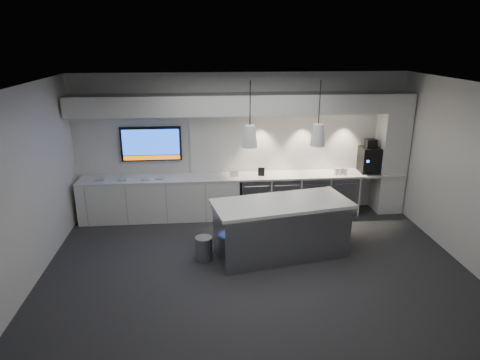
{
  "coord_description": "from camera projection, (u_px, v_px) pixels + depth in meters",
  "views": [
    {
      "loc": [
        -0.84,
        -6.36,
        3.65
      ],
      "look_at": [
        -0.16,
        1.1,
        1.16
      ],
      "focal_mm": 32.0,
      "sensor_mm": 36.0,
      "label": 1
    }
  ],
  "objects": [
    {
      "name": "wall_tv",
      "position": [
        151.0,
        144.0,
        8.89
      ],
      "size": [
        1.25,
        0.07,
        0.72
      ],
      "color": "black",
      "rests_on": "wall_back"
    },
    {
      "name": "tray_a",
      "position": [
        100.0,
        180.0,
        8.67
      ],
      "size": [
        0.19,
        0.19,
        0.02
      ],
      "primitive_type": "cube",
      "rotation": [
        0.0,
        0.0,
        0.18
      ],
      "color": "#A4A4A4",
      "rests_on": "back_counter"
    },
    {
      "name": "pendant_left",
      "position": [
        250.0,
        136.0,
        6.87
      ],
      "size": [
        0.25,
        0.25,
        1.06
      ],
      "color": "white",
      "rests_on": "ceiling"
    },
    {
      "name": "column",
      "position": [
        391.0,
        153.0,
        9.18
      ],
      "size": [
        0.55,
        0.55,
        2.6
      ],
      "primitive_type": "cube",
      "color": "white",
      "rests_on": "floor"
    },
    {
      "name": "floor",
      "position": [
        255.0,
        265.0,
        7.23
      ],
      "size": [
        7.0,
        7.0,
        0.0
      ],
      "primitive_type": "plane",
      "color": "#2A292C",
      "rests_on": "ground"
    },
    {
      "name": "wall_back",
      "position": [
        242.0,
        144.0,
        9.12
      ],
      "size": [
        7.0,
        0.0,
        7.0
      ],
      "primitive_type": "plane",
      "rotation": [
        1.57,
        0.0,
        0.0
      ],
      "color": "silver",
      "rests_on": "floor"
    },
    {
      "name": "back_counter",
      "position": [
        243.0,
        176.0,
        9.01
      ],
      "size": [
        6.8,
        0.65,
        0.04
      ],
      "primitive_type": "cube",
      "color": "silver",
      "rests_on": "left_base_cabinets"
    },
    {
      "name": "island",
      "position": [
        281.0,
        228.0,
        7.44
      ],
      "size": [
        2.49,
        1.44,
        0.99
      ],
      "rotation": [
        0.0,
        0.0,
        0.19
      ],
      "color": "gray",
      "rests_on": "floor"
    },
    {
      "name": "left_base_cabinets",
      "position": [
        161.0,
        199.0,
        9.0
      ],
      "size": [
        3.3,
        0.63,
        0.86
      ],
      "primitive_type": "cube",
      "color": "white",
      "rests_on": "floor"
    },
    {
      "name": "soffit",
      "position": [
        243.0,
        104.0,
        8.55
      ],
      "size": [
        6.9,
        0.6,
        0.4
      ],
      "primitive_type": "cube",
      "color": "white",
      "rests_on": "wall_back"
    },
    {
      "name": "sign_black",
      "position": [
        261.0,
        172.0,
        8.96
      ],
      "size": [
        0.14,
        0.04,
        0.18
      ],
      "primitive_type": "cube",
      "rotation": [
        0.0,
        0.0,
        -0.15
      ],
      "color": "black",
      "rests_on": "back_counter"
    },
    {
      "name": "ceiling",
      "position": [
        258.0,
        85.0,
        6.29
      ],
      "size": [
        7.0,
        7.0,
        0.0
      ],
      "primitive_type": "plane",
      "rotation": [
        3.14,
        0.0,
        0.0
      ],
      "color": "black",
      "rests_on": "wall_back"
    },
    {
      "name": "fridge_unit_d",
      "position": [
        340.0,
        193.0,
        9.34
      ],
      "size": [
        0.6,
        0.61,
        0.85
      ],
      "primitive_type": "cube",
      "color": "gray",
      "rests_on": "floor"
    },
    {
      "name": "wall_front",
      "position": [
        287.0,
        258.0,
        4.4
      ],
      "size": [
        7.0,
        0.0,
        7.0
      ],
      "primitive_type": "plane",
      "rotation": [
        -1.57,
        0.0,
        0.0
      ],
      "color": "silver",
      "rests_on": "floor"
    },
    {
      "name": "fridge_unit_a",
      "position": [
        255.0,
        196.0,
        9.18
      ],
      "size": [
        0.6,
        0.61,
        0.85
      ],
      "primitive_type": "cube",
      "color": "gray",
      "rests_on": "floor"
    },
    {
      "name": "tray_c",
      "position": [
        145.0,
        179.0,
        8.74
      ],
      "size": [
        0.18,
        0.18,
        0.02
      ],
      "primitive_type": "cube",
      "rotation": [
        0.0,
        0.0,
        0.13
      ],
      "color": "#A4A4A4",
      "rests_on": "back_counter"
    },
    {
      "name": "fridge_unit_c",
      "position": [
        312.0,
        194.0,
        9.28
      ],
      "size": [
        0.6,
        0.61,
        0.85
      ],
      "primitive_type": "cube",
      "color": "gray",
      "rests_on": "floor"
    },
    {
      "name": "sign_white",
      "position": [
        234.0,
        174.0,
        8.88
      ],
      "size": [
        0.18,
        0.03,
        0.14
      ],
      "primitive_type": "cube",
      "rotation": [
        0.0,
        0.0,
        0.06
      ],
      "color": "silver",
      "rests_on": "back_counter"
    },
    {
      "name": "pendant_right",
      "position": [
        318.0,
        135.0,
        6.97
      ],
      "size": [
        0.25,
        0.25,
        1.06
      ],
      "color": "white",
      "rests_on": "ceiling"
    },
    {
      "name": "coffee_machine",
      "position": [
        369.0,
        159.0,
        9.17
      ],
      "size": [
        0.41,
        0.57,
        0.72
      ],
      "rotation": [
        0.0,
        0.0,
        -0.04
      ],
      "color": "black",
      "rests_on": "back_counter"
    },
    {
      "name": "cup_cluster",
      "position": [
        340.0,
        171.0,
        9.08
      ],
      "size": [
        0.26,
        0.16,
        0.14
      ],
      "primitive_type": null,
      "color": "white",
      "rests_on": "back_counter"
    },
    {
      "name": "tray_b",
      "position": [
        122.0,
        179.0,
        8.71
      ],
      "size": [
        0.18,
        0.18,
        0.02
      ],
      "primitive_type": "cube",
      "rotation": [
        0.0,
        0.0,
        0.13
      ],
      "color": "#A4A4A4",
      "rests_on": "back_counter"
    },
    {
      "name": "wall_right",
      "position": [
        466.0,
        175.0,
        7.06
      ],
      "size": [
        0.0,
        7.0,
        7.0
      ],
      "primitive_type": "plane",
      "rotation": [
        1.57,
        0.0,
        -1.57
      ],
      "color": "silver",
      "rests_on": "floor"
    },
    {
      "name": "backsplash",
      "position": [
        297.0,
        141.0,
        9.19
      ],
      "size": [
        4.6,
        0.03,
        1.3
      ],
      "primitive_type": "cube",
      "color": "white",
      "rests_on": "wall_back"
    },
    {
      "name": "tray_d",
      "position": [
        160.0,
        178.0,
        8.78
      ],
      "size": [
        0.19,
        0.19,
        0.02
      ],
      "primitive_type": "cube",
      "rotation": [
        0.0,
        0.0,
        -0.24
      ],
      "color": "#A4A4A4",
      "rests_on": "back_counter"
    },
    {
      "name": "fridge_unit_b",
      "position": [
        284.0,
        195.0,
        9.23
      ],
      "size": [
        0.6,
        0.61,
        0.85
      ],
      "primitive_type": "cube",
      "color": "gray",
      "rests_on": "floor"
    },
    {
      "name": "bin",
      "position": [
        204.0,
        248.0,
        7.36
      ],
      "size": [
        0.39,
        0.39,
        0.42
      ],
      "primitive_type": "cylinder",
      "rotation": [
        0.0,
        0.0,
        -0.4
      ],
      "color": "gray",
      "rests_on": "floor"
    },
    {
      "name": "wall_left",
      "position": [
        27.0,
        188.0,
        6.46
      ],
      "size": [
        0.0,
        7.0,
        7.0
      ],
      "primitive_type": "plane",
      "rotation": [
        1.57,
        0.0,
        1.57
      ],
      "color": "silver",
      "rests_on": "floor"
    }
  ]
}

